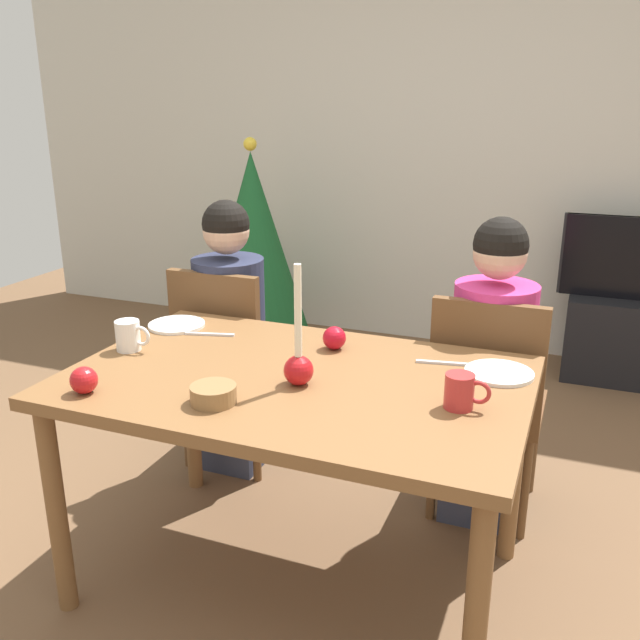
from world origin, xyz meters
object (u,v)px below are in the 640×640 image
person_left_child (231,341)px  mug_right (461,391)px  apple_by_left_plate (334,338)px  plate_left (177,325)px  person_right_child (490,378)px  bowl_walnuts (213,394)px  apple_near_candle (84,380)px  chair_right (487,395)px  chair_left (228,356)px  christmas_tree (253,244)px  mug_left (129,335)px  plate_right (499,373)px  candle_centerpiece (298,361)px  dining_table (296,401)px  tv_stand (624,339)px  tv (636,259)px

person_left_child → mug_right: (1.09, -0.68, 0.23)m
apple_by_left_plate → plate_left: bearing=179.3°
mug_right → apple_by_left_plate: size_ratio=1.60×
person_right_child → mug_right: person_right_child is taller
plate_left → mug_right: bearing=-15.7°
mug_right → bowl_walnuts: bearing=-161.2°
apple_near_candle → apple_by_left_plate: size_ratio=1.00×
plate_left → apple_by_left_plate: apple_by_left_plate is taller
chair_right → chair_left: bearing=180.0°
chair_left → christmas_tree: christmas_tree is taller
person_left_child → mug_left: person_left_child is taller
person_right_child → mug_right: size_ratio=9.20×
christmas_tree → plate_right: (1.70, -1.68, 0.06)m
person_left_child → candle_centerpiece: size_ratio=3.18×
mug_left → bowl_walnuts: (0.47, -0.26, -0.03)m
plate_right → mug_left: 1.22m
dining_table → plate_right: bearing=22.5°
mug_left → dining_table: bearing=-0.2°
plate_right → apple_near_candle: apple_near_candle is taller
dining_table → mug_right: 0.53m
tv_stand → bowl_walnuts: (-1.18, -2.56, 0.54)m
christmas_tree → mug_left: christmas_tree is taller
plate_right → tv: bearing=77.3°
tv_stand → tv: (0.00, 0.00, 0.47)m
plate_right → candle_centerpiece: bearing=-151.6°
chair_right → person_right_child: 0.07m
dining_table → person_left_child: 0.87m
dining_table → apple_by_left_plate: size_ratio=17.57×
person_right_child → plate_right: (0.07, -0.40, 0.19)m
chair_right → bowl_walnuts: 1.11m
person_right_child → tv: bearing=72.0°
tv → bowl_walnuts: tv is taller
bowl_walnuts → plate_right: bearing=35.0°
tv → candle_centerpiece: 2.57m
chair_right → bowl_walnuts: bearing=-126.5°
christmas_tree → apple_by_left_plate: size_ratio=16.76×
tv → plate_right: bearing=-102.7°
person_right_child → mug_right: 0.72m
christmas_tree → bowl_walnuts: size_ratio=10.24×
plate_left → mug_left: bearing=-92.0°
plate_right → mug_right: size_ratio=1.66×
plate_right → chair_right: bearing=101.3°
christmas_tree → chair_left: bearing=-67.7°
person_left_child → apple_near_candle: (0.07, -0.98, 0.22)m
tv_stand → plate_left: bearing=-129.1°
mug_left → christmas_tree: bearing=104.9°
person_right_child → plate_right: 0.45m
apple_by_left_plate → mug_left: bearing=-157.8°
plate_right → chair_left: bearing=162.5°
dining_table → christmas_tree: bearing=120.3°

